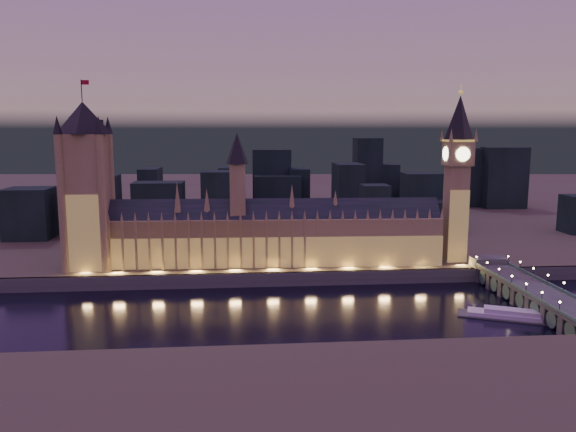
{
  "coord_description": "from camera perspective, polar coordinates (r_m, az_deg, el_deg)",
  "views": [
    {
      "loc": [
        -22.15,
        -266.06,
        88.25
      ],
      "look_at": [
        5.0,
        55.0,
        38.0
      ],
      "focal_mm": 35.0,
      "sensor_mm": 36.0,
      "label": 1
    }
  ],
  "objects": [
    {
      "name": "city_backdrop",
      "position": [
        520.14,
        1.05,
        2.58
      ],
      "size": [
        460.03,
        215.63,
        89.0
      ],
      "color": "black",
      "rests_on": "north_bank"
    },
    {
      "name": "river_boat",
      "position": [
        287.38,
        21.92,
        -9.35
      ],
      "size": [
        50.13,
        30.79,
        4.5
      ],
      "color": "#444542",
      "rests_on": "ground"
    },
    {
      "name": "ground_plane",
      "position": [
        281.19,
        -0.07,
        -9.43
      ],
      "size": [
        2000.0,
        2000.0,
        0.0
      ],
      "primitive_type": "plane",
      "color": "black",
      "rests_on": "ground"
    },
    {
      "name": "north_bank",
      "position": [
        790.87,
        -3.2,
        2.73
      ],
      "size": [
        2000.0,
        960.0,
        8.0
      ],
      "primitive_type": "cube",
      "color": "#4D3C31",
      "rests_on": "ground"
    },
    {
      "name": "victoria_tower",
      "position": [
        340.64,
        -19.81,
        3.74
      ],
      "size": [
        31.68,
        31.68,
        107.26
      ],
      "color": "olive",
      "rests_on": "north_bank"
    },
    {
      "name": "embankment_wall",
      "position": [
        319.18,
        -0.69,
        -6.44
      ],
      "size": [
        2000.0,
        2.5,
        8.0
      ],
      "primitive_type": "cube",
      "color": "#444542",
      "rests_on": "ground"
    },
    {
      "name": "palace_of_westminster",
      "position": [
        334.03,
        -1.8,
        -1.82
      ],
      "size": [
        202.0,
        26.63,
        78.0
      ],
      "color": "olive",
      "rests_on": "north_bank"
    },
    {
      "name": "elizabeth_tower",
      "position": [
        353.49,
        16.85,
        5.08
      ],
      "size": [
        18.0,
        18.0,
        106.33
      ],
      "color": "olive",
      "rests_on": "north_bank"
    },
    {
      "name": "westminster_bridge",
      "position": [
        310.98,
        23.33,
        -7.22
      ],
      "size": [
        19.94,
        113.0,
        15.9
      ],
      "color": "#444542",
      "rests_on": "ground"
    }
  ]
}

